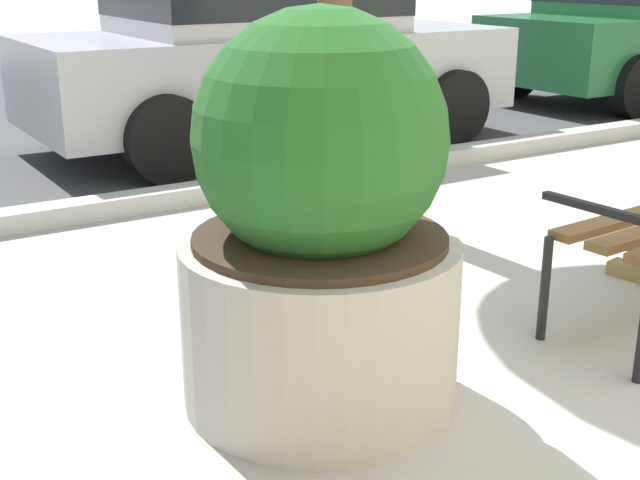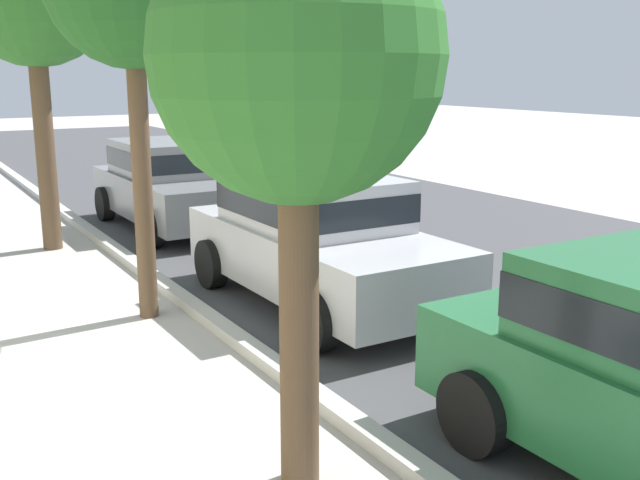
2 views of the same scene
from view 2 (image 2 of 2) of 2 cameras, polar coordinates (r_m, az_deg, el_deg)
The scene contains 5 objects.
street_surface at distance 11.23m, azimuth 13.10°, elevation -1.79°, with size 60.00×9.00×0.01m, color #424244.
curb_stone at distance 8.78m, azimuth -9.29°, elevation -5.37°, with size 60.00×0.20×0.12m, color #B2AFA8.
street_tree_far_corner at distance 4.67m, azimuth -1.75°, elevation 13.45°, with size 1.84×1.84×3.80m.
parked_car_grey at distance 13.62m, azimuth -11.44°, elevation 4.43°, with size 4.11×1.95×1.56m.
parked_car_silver at distance 8.95m, azimuth -0.22°, elevation 0.33°, with size 4.11×1.95×1.56m.
Camera 2 is at (7.80, -0.09, 2.79)m, focal length 41.67 mm.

